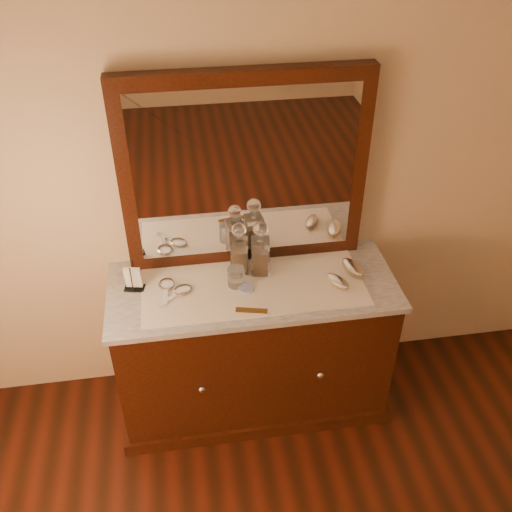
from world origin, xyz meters
The scene contains 18 objects.
dresser_cabinet centered at (0.00, 1.96, 0.41)m, with size 1.40×0.55×0.82m, color black.
dresser_plinth centered at (0.00, 1.96, 0.04)m, with size 1.46×0.59×0.08m, color black.
knob_left centered at (-0.30, 1.67, 0.45)m, with size 0.04×0.04×0.04m, color silver.
knob_right centered at (0.30, 1.67, 0.45)m, with size 0.04×0.04×0.04m, color silver.
marble_top centered at (0.00, 1.96, 0.83)m, with size 1.44×0.59×0.03m, color silver.
mirror_frame centered at (0.00, 2.20, 1.35)m, with size 1.20×0.08×1.00m, color black.
mirror_glass centered at (0.00, 2.17, 1.35)m, with size 1.06×0.01×0.86m, color white.
lace_runner centered at (0.00, 1.94, 0.85)m, with size 1.10×0.45×0.00m, color silver.
pin_dish centered at (-0.04, 1.92, 0.86)m, with size 0.08×0.08×0.01m, color white.
comb centered at (-0.04, 1.76, 0.86)m, with size 0.15×0.03×0.01m, color brown.
napkin_rack centered at (-0.58, 2.02, 0.91)m, with size 0.11×0.08×0.15m.
decanter_left centered at (-0.05, 2.08, 0.96)m, with size 0.10×0.10×0.29m.
decanter_right centered at (0.05, 2.05, 0.97)m, with size 0.10×0.10×0.30m.
brush_near centered at (0.41, 1.88, 0.87)m, with size 0.12×0.16×0.04m.
brush_far centered at (0.52, 1.98, 0.88)m, with size 0.12×0.18×0.04m.
hand_mirror_outer centered at (-0.43, 1.99, 0.86)m, with size 0.09×0.21×0.02m.
hand_mirror_inner centered at (-0.36, 1.94, 0.86)m, with size 0.18×0.17×0.02m.
tumblers centered at (-0.08, 1.96, 0.90)m, with size 0.09×0.09×0.10m.
Camera 1 is at (-0.32, -0.21, 2.64)m, focal length 39.76 mm.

